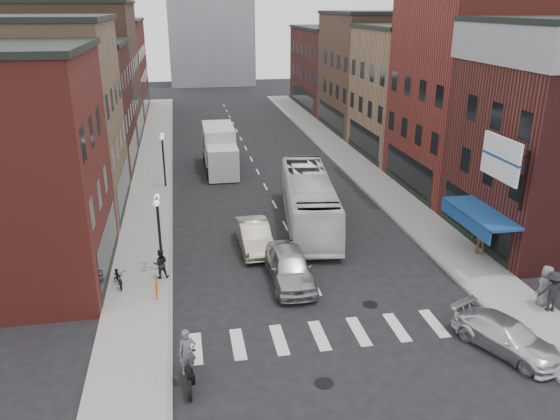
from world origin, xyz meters
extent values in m
plane|color=black|center=(0.00, 0.00, 0.00)|extent=(160.00, 160.00, 0.00)
cube|color=gray|center=(-8.50, 22.00, 0.07)|extent=(3.00, 74.00, 0.15)
cube|color=gray|center=(8.50, 22.00, 0.07)|extent=(3.00, 74.00, 0.15)
cube|color=gray|center=(-7.00, 22.00, 0.00)|extent=(0.20, 74.00, 0.16)
cube|color=gray|center=(7.00, 22.00, 0.00)|extent=(0.20, 74.00, 0.16)
cube|color=silver|center=(0.00, -3.00, 0.00)|extent=(12.00, 2.20, 0.01)
cube|color=black|center=(-10.02, 4.50, 1.60)|extent=(0.08, 7.20, 2.20)
cube|color=#906D4F|center=(-15.00, 14.00, 6.00)|extent=(10.00, 10.00, 12.00)
cube|color=black|center=(-10.02, 14.00, 1.60)|extent=(0.08, 8.00, 2.20)
cube|color=black|center=(-15.00, 14.00, 12.15)|extent=(10.30, 10.20, 0.30)
cube|color=#481A19|center=(-15.00, 24.00, 5.00)|extent=(10.00, 10.00, 10.00)
cube|color=black|center=(-10.02, 24.00, 1.60)|extent=(0.08, 8.00, 2.20)
cube|color=black|center=(-15.00, 24.00, 10.15)|extent=(10.30, 10.20, 0.30)
cube|color=brown|center=(-15.00, 35.00, 6.50)|extent=(10.00, 12.00, 13.00)
cube|color=black|center=(-10.02, 35.00, 1.60)|extent=(0.08, 9.60, 2.20)
cube|color=black|center=(-15.00, 35.00, 13.15)|extent=(10.30, 12.20, 0.30)
cube|color=maroon|center=(-15.00, 49.00, 5.50)|extent=(10.00, 16.00, 11.00)
cube|color=black|center=(-10.02, 49.00, 1.60)|extent=(0.08, 12.80, 2.20)
cube|color=black|center=(-15.00, 49.00, 11.15)|extent=(10.30, 16.20, 0.30)
cube|color=black|center=(10.02, 4.50, 1.60)|extent=(0.08, 7.20, 2.20)
cube|color=maroon|center=(15.00, 14.00, 7.00)|extent=(10.00, 10.00, 14.00)
cube|color=black|center=(10.02, 14.00, 1.60)|extent=(0.08, 8.00, 2.20)
cube|color=#906D4F|center=(15.00, 24.00, 5.50)|extent=(10.00, 10.00, 11.00)
cube|color=black|center=(10.02, 24.00, 1.60)|extent=(0.08, 8.00, 2.20)
cube|color=black|center=(15.00, 24.00, 11.15)|extent=(10.30, 10.20, 0.30)
cube|color=brown|center=(15.00, 35.00, 6.00)|extent=(10.00, 12.00, 12.00)
cube|color=black|center=(10.02, 35.00, 1.60)|extent=(0.08, 9.60, 2.20)
cube|color=black|center=(15.00, 35.00, 12.15)|extent=(10.30, 12.20, 0.30)
cube|color=#481A19|center=(15.00, 49.00, 5.00)|extent=(10.00, 16.00, 10.00)
cube|color=black|center=(10.02, 49.00, 1.60)|extent=(0.08, 12.80, 2.20)
cube|color=black|center=(15.00, 49.00, 10.15)|extent=(10.30, 16.20, 0.30)
cube|color=navy|center=(9.10, 2.50, 2.70)|extent=(1.80, 5.00, 0.15)
cube|color=navy|center=(8.25, 2.50, 2.35)|extent=(0.10, 5.00, 0.70)
cylinder|color=black|center=(9.90, 0.50, 5.00)|extent=(0.12, 0.12, 3.00)
cylinder|color=black|center=(9.20, 0.50, 6.20)|extent=(1.40, 0.08, 0.08)
cube|color=silver|center=(8.50, 0.50, 6.20)|extent=(0.12, 3.00, 2.00)
cylinder|color=black|center=(-7.40, 4.00, 2.00)|extent=(0.14, 0.14, 4.00)
cylinder|color=black|center=(-7.40, 4.00, 4.00)|extent=(0.06, 0.90, 0.06)
sphere|color=white|center=(-7.40, 3.55, 3.95)|extent=(0.32, 0.32, 0.32)
sphere|color=white|center=(-7.40, 4.45, 3.95)|extent=(0.32, 0.32, 0.32)
cylinder|color=black|center=(-7.40, 18.00, 2.00)|extent=(0.14, 0.14, 4.00)
cylinder|color=black|center=(-7.40, 18.00, 4.00)|extent=(0.06, 0.90, 0.06)
sphere|color=white|center=(-7.40, 17.55, 3.95)|extent=(0.32, 0.32, 0.32)
sphere|color=white|center=(-7.40, 18.45, 3.95)|extent=(0.32, 0.32, 0.32)
cylinder|color=#D8590C|center=(-7.60, 1.00, 0.55)|extent=(0.08, 0.08, 0.80)
cylinder|color=#D8590C|center=(-7.60, 1.60, 0.55)|extent=(0.08, 0.08, 0.80)
cube|color=silver|center=(-2.96, 19.41, 1.33)|extent=(2.38, 2.58, 2.46)
cube|color=black|center=(-2.96, 19.41, 1.57)|extent=(2.41, 1.40, 1.08)
cube|color=silver|center=(-2.96, 23.14, 2.06)|extent=(2.50, 5.13, 2.85)
cube|color=navy|center=(-2.96, 23.14, 2.06)|extent=(2.51, 1.99, 1.18)
cube|color=black|center=(-2.96, 22.95, 0.44)|extent=(2.22, 6.40, 0.34)
cylinder|color=black|center=(-4.09, 19.61, 0.44)|extent=(0.28, 0.88, 0.88)
cylinder|color=black|center=(-1.83, 19.61, 0.44)|extent=(0.28, 0.88, 0.88)
cylinder|color=black|center=(-4.09, 22.95, 0.44)|extent=(0.28, 0.88, 0.88)
cylinder|color=black|center=(-1.83, 22.95, 0.44)|extent=(0.28, 0.88, 0.88)
cylinder|color=black|center=(-4.09, 24.91, 0.44)|extent=(0.28, 0.88, 0.88)
cylinder|color=black|center=(-1.83, 24.91, 0.44)|extent=(0.28, 0.88, 0.88)
cylinder|color=black|center=(-6.30, -4.36, 0.35)|extent=(0.15, 0.69, 0.69)
cylinder|color=black|center=(-6.30, -5.93, 0.35)|extent=(0.15, 0.69, 0.69)
cube|color=black|center=(-6.30, -5.14, 0.58)|extent=(0.43, 1.28, 0.37)
cube|color=black|center=(-6.30, -4.57, 0.99)|extent=(0.58, 0.14, 0.06)
imported|color=#57595E|center=(-6.30, -5.25, 1.44)|extent=(0.68, 0.50, 1.73)
imported|color=white|center=(1.45, 9.01, 1.60)|extent=(4.19, 11.77, 3.21)
imported|color=#A5A4A8|center=(-1.21, 1.77, 0.86)|extent=(2.10, 5.07, 1.72)
imported|color=beige|center=(-2.36, 6.03, 0.78)|extent=(1.75, 4.75, 1.55)
imported|color=silver|center=(6.09, -5.32, 0.64)|extent=(3.50, 4.78, 1.29)
imported|color=black|center=(-9.43, 2.77, 0.61)|extent=(1.04, 1.86, 0.92)
imported|color=black|center=(-7.43, 3.16, 0.91)|extent=(0.75, 0.45, 1.52)
imported|color=black|center=(9.59, -3.14, 1.09)|extent=(1.33, 0.91, 1.87)
imported|color=#9A6B4E|center=(9.60, 2.85, 1.09)|extent=(1.23, 0.91, 1.88)
imported|color=slate|center=(9.60, -2.61, 1.10)|extent=(1.08, 0.90, 1.90)
camera|label=1|loc=(-6.03, -21.73, 12.87)|focal=35.00mm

